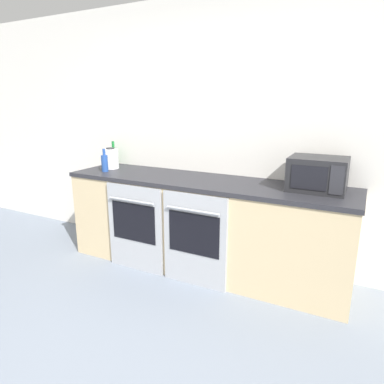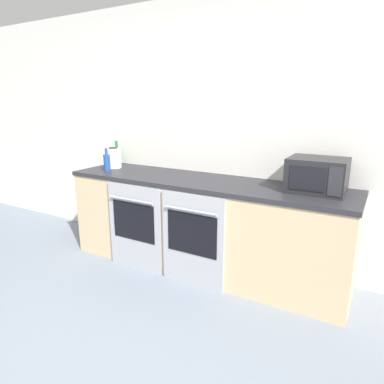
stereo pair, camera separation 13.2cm
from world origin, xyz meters
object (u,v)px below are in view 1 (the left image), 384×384
kettle (111,159)px  bottle_blue (105,163)px  oven_left (135,228)px  oven_right (194,240)px  microwave (318,174)px  bottle_green (114,156)px

kettle → bottle_blue: bearing=-70.8°
oven_left → oven_right: bearing=0.0°
oven_left → microwave: (1.57, 0.42, 0.61)m
kettle → microwave: bearing=0.8°
oven_right → bottle_blue: size_ratio=3.55×
oven_right → bottle_blue: bottle_blue is taller
bottle_blue → kettle: 0.18m
oven_right → oven_left: bearing=180.0°
microwave → bottle_blue: 2.10m
microwave → bottle_blue: (-2.09, -0.20, -0.04)m
oven_left → bottle_blue: (-0.52, 0.22, 0.56)m
bottle_green → bottle_blue: bearing=-63.8°
oven_left → oven_right: same height
bottle_blue → kettle: bottle_blue is taller
oven_left → bottle_green: bottle_green is taller
oven_right → kettle: (-1.23, 0.39, 0.58)m
bottle_blue → microwave: bearing=5.4°
oven_left → microwave: size_ratio=1.89×
microwave → bottle_green: size_ratio=1.65×
oven_right → kettle: size_ratio=3.76×
microwave → kettle: 2.15m
kettle → bottle_green: bearing=122.0°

